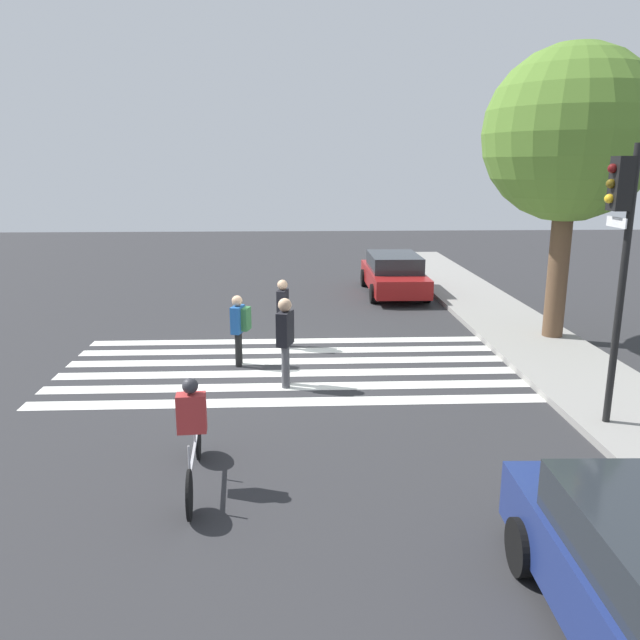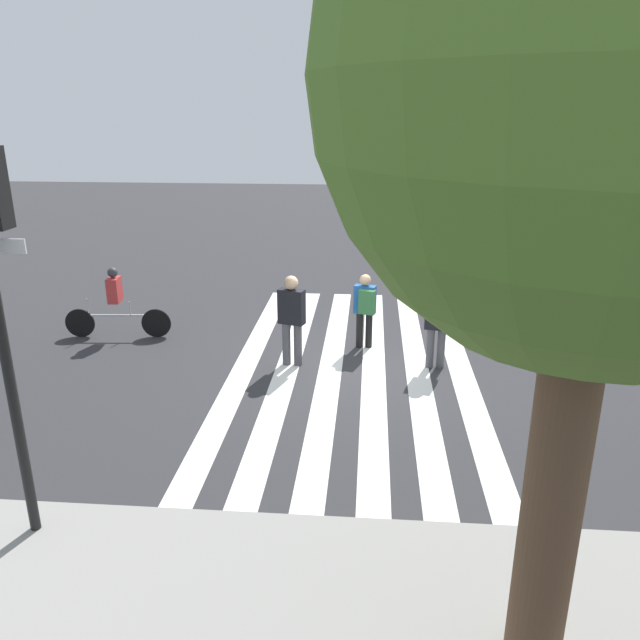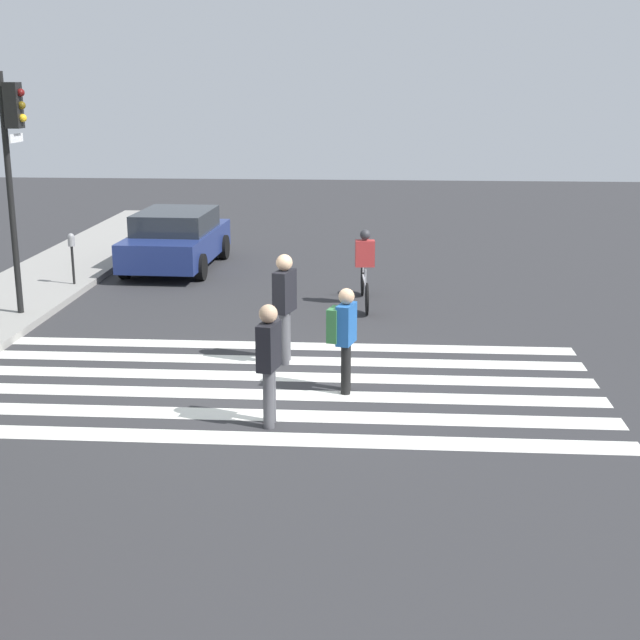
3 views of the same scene
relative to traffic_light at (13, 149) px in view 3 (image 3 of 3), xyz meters
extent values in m
plane|color=#2D2D30|center=(-3.62, -5.39, -3.33)|extent=(60.00, 60.00, 0.00)
cube|color=silver|center=(-5.76, -5.39, -3.33)|extent=(0.46, 10.00, 0.01)
cube|color=silver|center=(-4.91, -5.39, -3.33)|extent=(0.46, 10.00, 0.01)
cube|color=silver|center=(-4.05, -5.39, -3.33)|extent=(0.46, 10.00, 0.01)
cube|color=silver|center=(-3.19, -5.39, -3.33)|extent=(0.46, 10.00, 0.01)
cube|color=silver|center=(-2.34, -5.39, -3.33)|extent=(0.46, 10.00, 0.01)
cube|color=silver|center=(-1.48, -5.39, -3.33)|extent=(0.46, 10.00, 0.01)
cylinder|color=black|center=(0.00, 0.13, -0.95)|extent=(0.12, 0.12, 4.76)
cube|color=black|center=(0.00, -0.08, 0.81)|extent=(0.32, 0.26, 0.84)
cube|color=silver|center=(0.00, -0.08, 0.21)|extent=(0.60, 0.02, 0.16)
sphere|color=#590F0F|center=(0.00, -0.24, 1.04)|extent=(0.15, 0.15, 0.15)
sphere|color=#59470F|center=(0.00, -0.24, 0.81)|extent=(0.15, 0.15, 0.15)
sphere|color=gold|center=(0.00, -0.24, 0.58)|extent=(0.15, 0.15, 0.15)
cylinder|color=black|center=(2.60, -0.07, -2.83)|extent=(0.06, 0.06, 1.01)
cylinder|color=gray|center=(2.60, -0.07, -2.22)|extent=(0.15, 0.15, 0.22)
sphere|color=gray|center=(2.60, -0.07, -2.11)|extent=(0.14, 0.14, 0.14)
cylinder|color=black|center=(-3.93, -6.49, -2.95)|extent=(0.14, 0.14, 0.77)
cylinder|color=black|center=(-3.73, -6.49, -2.95)|extent=(0.14, 0.14, 0.77)
cube|color=#1E5199|center=(-3.83, -6.49, -2.26)|extent=(0.49, 0.31, 0.61)
sphere|color=tan|center=(-3.83, -6.49, -1.84)|extent=(0.24, 0.24, 0.24)
cube|color=#2D6638|center=(-3.88, -6.31, -2.26)|extent=(0.37, 0.24, 0.51)
cylinder|color=#4C4C51|center=(-2.53, -5.41, -2.89)|extent=(0.16, 0.16, 0.88)
cylinder|color=#4C4C51|center=(-2.30, -5.41, -2.89)|extent=(0.16, 0.16, 0.88)
cube|color=black|center=(-2.42, -5.41, -2.11)|extent=(0.56, 0.37, 0.69)
sphere|color=tan|center=(-2.42, -5.41, -1.62)|extent=(0.27, 0.27, 0.27)
cylinder|color=#4C4C51|center=(-5.36, -5.50, -2.93)|extent=(0.15, 0.15, 0.81)
cylinder|color=#4C4C51|center=(-5.15, -5.50, -2.93)|extent=(0.15, 0.15, 0.81)
cube|color=black|center=(-5.26, -5.50, -2.20)|extent=(0.51, 0.30, 0.64)
sphere|color=tan|center=(-5.26, -5.50, -1.75)|extent=(0.25, 0.25, 0.25)
cylinder|color=black|center=(2.52, -6.59, -3.00)|extent=(0.66, 0.09, 0.66)
cylinder|color=black|center=(0.82, -6.72, -3.00)|extent=(0.66, 0.09, 0.66)
cube|color=#B2B2B7|center=(1.67, -6.66, -2.82)|extent=(1.45, 0.15, 0.04)
cylinder|color=#B2B2B7|center=(1.37, -6.68, -2.66)|extent=(0.03, 0.03, 0.32)
cylinder|color=#B2B2B7|center=(2.31, -6.61, -2.62)|extent=(0.03, 0.03, 0.40)
cube|color=#B73333|center=(1.67, -6.66, -2.23)|extent=(0.27, 0.42, 0.55)
sphere|color=#333338|center=(1.67, -6.66, -1.83)|extent=(0.22, 0.22, 0.22)
cube|color=navy|center=(5.16, -1.86, -2.73)|extent=(4.36, 2.02, 0.69)
cube|color=#23282D|center=(5.16, -1.86, -2.13)|extent=(2.42, 1.81, 0.51)
cylinder|color=black|center=(6.52, -0.98, -3.01)|extent=(0.65, 0.22, 0.64)
cylinder|color=black|center=(6.46, -2.82, -3.01)|extent=(0.65, 0.22, 0.64)
cylinder|color=black|center=(3.86, -0.89, -3.01)|extent=(0.65, 0.22, 0.64)
cylinder|color=black|center=(3.79, -2.73, -3.01)|extent=(0.65, 0.22, 0.64)
camera|label=1|loc=(9.77, -5.24, 1.09)|focal=35.00mm
camera|label=2|loc=(-3.92, 6.08, 1.62)|focal=35.00mm
camera|label=3|loc=(-16.65, -6.97, 1.24)|focal=50.00mm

